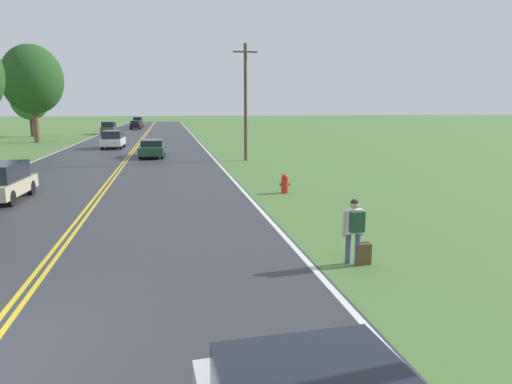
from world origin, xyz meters
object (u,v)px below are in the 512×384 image
at_px(car_black_suv_distant, 136,125).
at_px(car_white_van_mid_far, 113,139).
at_px(tree_left_verge, 32,80).
at_px(hitchhiker_person, 354,225).
at_px(car_champagne_van_approaching, 0,181).
at_px(fire_hydrant, 285,183).
at_px(car_dark_green_sedan_mid_near, 152,148).
at_px(car_dark_grey_van_receding, 109,128).
at_px(car_maroon_van_horizon, 138,122).
at_px(tree_behind_sign, 30,98).
at_px(suitcase, 363,254).

bearing_deg(car_black_suv_distant, car_white_van_mid_far, -177.95).
bearing_deg(tree_left_verge, car_black_suv_distant, 73.33).
distance_m(hitchhiker_person, car_champagne_van_approaching, 15.63).
bearing_deg(fire_hydrant, car_dark_green_sedan_mid_near, 110.89).
xyz_separation_m(car_dark_grey_van_receding, car_maroon_van_horizon, (2.77, 24.24, 0.06)).
xyz_separation_m(tree_behind_sign, car_white_van_mid_far, (12.68, -20.35, -4.22)).
relative_size(suitcase, car_dark_grey_van_receding, 0.15).
bearing_deg(car_champagne_van_approaching, fire_hydrant, -90.12).
bearing_deg(car_champagne_van_approaching, car_maroon_van_horizon, 1.23).
height_order(car_dark_green_sedan_mid_near, car_white_van_mid_far, car_white_van_mid_far).
height_order(suitcase, car_dark_grey_van_receding, car_dark_grey_van_receding).
relative_size(suitcase, car_white_van_mid_far, 0.15).
height_order(car_dark_grey_van_receding, car_black_suv_distant, car_dark_grey_van_receding).
distance_m(car_champagne_van_approaching, car_maroon_van_horizon, 73.83).
bearing_deg(tree_left_verge, fire_hydrant, -60.64).
bearing_deg(car_white_van_mid_far, car_dark_green_sedan_mid_near, -153.33).
relative_size(car_dark_green_sedan_mid_near, car_white_van_mid_far, 1.17).
bearing_deg(car_champagne_van_approaching, hitchhiker_person, -129.63).
bearing_deg(tree_left_verge, suitcase, -66.86).
height_order(fire_hydrant, car_champagne_van_approaching, car_champagne_van_approaching).
bearing_deg(car_dark_grey_van_receding, car_black_suv_distant, -9.00).
height_order(car_dark_green_sedan_mid_near, car_maroon_van_horizon, car_maroon_van_horizon).
bearing_deg(car_dark_grey_van_receding, hitchhiker_person, -165.88).
relative_size(hitchhiker_person, car_dark_grey_van_receding, 0.42).
bearing_deg(suitcase, tree_left_verge, 19.26).
relative_size(tree_left_verge, car_maroon_van_horizon, 2.41).
height_order(suitcase, car_champagne_van_approaching, car_champagne_van_approaching).
relative_size(fire_hydrant, car_black_suv_distant, 0.21).
height_order(tree_left_verge, car_dark_grey_van_receding, tree_left_verge).
xyz_separation_m(tree_left_verge, car_maroon_van_horizon, (8.82, 39.11, -5.92)).
xyz_separation_m(car_white_van_mid_far, car_black_suv_distant, (-0.38, 39.16, -0.08)).
xyz_separation_m(fire_hydrant, tree_left_verge, (-19.82, 35.23, 6.49)).
height_order(suitcase, car_white_van_mid_far, car_white_van_mid_far).
distance_m(suitcase, car_maroon_van_horizon, 84.96).
distance_m(car_dark_green_sedan_mid_near, car_black_suv_distant, 48.03).
bearing_deg(car_dark_grey_van_receding, car_dark_green_sedan_mid_near, -165.74).
xyz_separation_m(hitchhiker_person, car_white_van_mid_far, (-9.77, 35.76, -0.14)).
bearing_deg(car_dark_grey_van_receding, fire_hydrant, -162.74).
distance_m(suitcase, tree_behind_sign, 60.76).
bearing_deg(suitcase, car_black_suv_distant, 4.02).
relative_size(car_dark_green_sedan_mid_near, car_dark_grey_van_receding, 1.17).
distance_m(fire_hydrant, tree_behind_sign, 51.90).
bearing_deg(tree_behind_sign, car_black_suv_distant, 56.82).
bearing_deg(car_white_van_mid_far, tree_left_verge, 46.74).
relative_size(tree_left_verge, car_dark_green_sedan_mid_near, 2.24).
relative_size(car_dark_green_sedan_mid_near, car_maroon_van_horizon, 1.08).
bearing_deg(tree_behind_sign, car_dark_green_sedan_mid_near, -60.15).
relative_size(car_champagne_van_approaching, car_dark_green_sedan_mid_near, 0.85).
xyz_separation_m(hitchhiker_person, tree_left_verge, (-19.06, 45.15, 5.90)).
bearing_deg(tree_behind_sign, tree_left_verge, -72.80).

